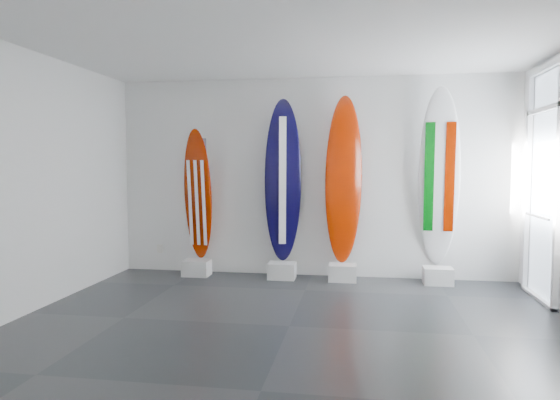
% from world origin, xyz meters
% --- Properties ---
extents(floor, '(6.00, 6.00, 0.00)m').
position_xyz_m(floor, '(0.00, 0.00, 0.00)').
color(floor, black).
rests_on(floor, ground).
extents(ceiling, '(6.00, 6.00, 0.00)m').
position_xyz_m(ceiling, '(0.00, 0.00, 3.00)').
color(ceiling, white).
rests_on(ceiling, wall_back).
extents(wall_back, '(6.00, 0.00, 6.00)m').
position_xyz_m(wall_back, '(0.00, 2.50, 1.50)').
color(wall_back, white).
rests_on(wall_back, ground).
extents(wall_front, '(6.00, 0.00, 6.00)m').
position_xyz_m(wall_front, '(0.00, -2.50, 1.50)').
color(wall_front, white).
rests_on(wall_front, ground).
extents(wall_left, '(0.00, 5.00, 5.00)m').
position_xyz_m(wall_left, '(-3.00, 0.00, 1.50)').
color(wall_left, white).
rests_on(wall_left, ground).
extents(display_block_usa, '(0.40, 0.30, 0.24)m').
position_xyz_m(display_block_usa, '(-1.74, 2.18, 0.12)').
color(display_block_usa, silver).
rests_on(display_block_usa, floor).
extents(surfboard_usa, '(0.48, 0.30, 2.00)m').
position_xyz_m(surfboard_usa, '(-1.74, 2.28, 1.24)').
color(surfboard_usa, '#7E1600').
rests_on(surfboard_usa, display_block_usa).
extents(display_block_navy, '(0.40, 0.30, 0.24)m').
position_xyz_m(display_block_navy, '(-0.42, 2.18, 0.12)').
color(display_block_navy, silver).
rests_on(display_block_navy, floor).
extents(surfboard_navy, '(0.58, 0.34, 2.42)m').
position_xyz_m(surfboard_navy, '(-0.42, 2.28, 1.45)').
color(surfboard_navy, black).
rests_on(surfboard_navy, display_block_navy).
extents(display_block_swiss, '(0.40, 0.30, 0.24)m').
position_xyz_m(display_block_swiss, '(0.48, 2.18, 0.12)').
color(display_block_swiss, silver).
rests_on(display_block_swiss, floor).
extents(surfboard_swiss, '(0.58, 0.34, 2.45)m').
position_xyz_m(surfboard_swiss, '(0.48, 2.28, 1.46)').
color(surfboard_swiss, '#7E1600').
rests_on(surfboard_swiss, display_block_swiss).
extents(display_block_italy, '(0.40, 0.30, 0.24)m').
position_xyz_m(display_block_italy, '(1.83, 2.18, 0.12)').
color(display_block_italy, silver).
rests_on(display_block_italy, floor).
extents(surfboard_italy, '(0.62, 0.50, 2.54)m').
position_xyz_m(surfboard_italy, '(1.83, 2.28, 1.51)').
color(surfboard_italy, white).
rests_on(surfboard_italy, display_block_italy).
extents(wall_outlet, '(0.09, 0.02, 0.13)m').
position_xyz_m(wall_outlet, '(-2.45, 2.48, 0.35)').
color(wall_outlet, silver).
rests_on(wall_outlet, wall_back).
extents(glass_door, '(0.12, 1.16, 2.85)m').
position_xyz_m(glass_door, '(2.97, 1.55, 1.43)').
color(glass_door, white).
rests_on(glass_door, floor).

